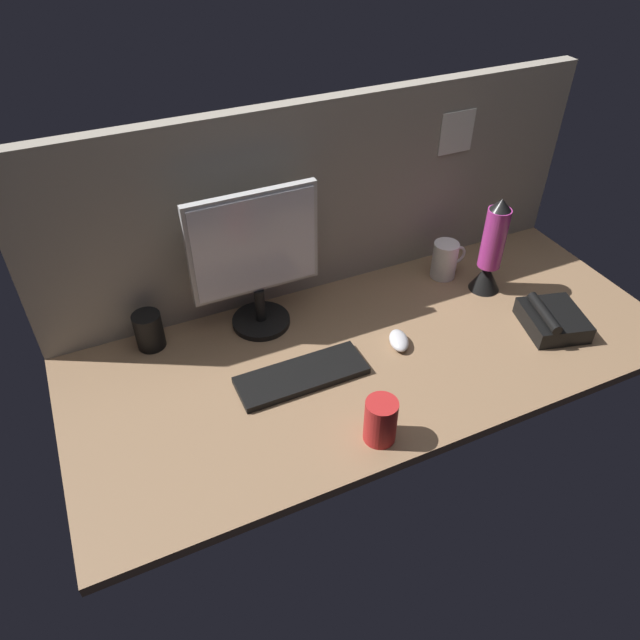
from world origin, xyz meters
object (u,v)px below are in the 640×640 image
(mug_black_travel, at_px, (149,331))
(desk_phone, at_px, (552,320))
(mug_red_plastic, at_px, (381,421))
(mouse, at_px, (399,340))
(monitor, at_px, (255,257))
(mug_ceramic_white, at_px, (445,260))
(lava_lamp, at_px, (491,253))
(keyboard, at_px, (302,375))

(mug_black_travel, height_order, desk_phone, mug_black_travel)
(mug_red_plastic, bearing_deg, mouse, 51.78)
(mug_red_plastic, bearing_deg, monitor, 101.60)
(mug_ceramic_white, bearing_deg, lava_lamp, -55.04)
(keyboard, bearing_deg, mug_red_plastic, -71.06)
(monitor, height_order, mouse, monitor)
(mug_red_plastic, relative_size, lava_lamp, 0.38)
(monitor, distance_m, mouse, 0.49)
(mug_ceramic_white, distance_m, lava_lamp, 0.16)
(mug_red_plastic, bearing_deg, desk_phone, 12.94)
(keyboard, height_order, mug_red_plastic, mug_red_plastic)
(mouse, xyz_separation_m, mug_red_plastic, (-0.22, -0.29, 0.05))
(mug_ceramic_white, xyz_separation_m, lava_lamp, (0.08, -0.12, 0.08))
(monitor, distance_m, desk_phone, 0.93)
(mouse, relative_size, mug_black_travel, 0.83)
(desk_phone, bearing_deg, mug_black_travel, 159.26)
(mug_black_travel, distance_m, lava_lamp, 1.10)
(mug_red_plastic, relative_size, desk_phone, 0.56)
(mug_red_plastic, bearing_deg, mug_ceramic_white, 44.27)
(monitor, xyz_separation_m, keyboard, (0.02, -0.28, -0.23))
(mouse, xyz_separation_m, lava_lamp, (0.41, 0.13, 0.12))
(monitor, xyz_separation_m, lava_lamp, (0.75, -0.14, -0.10))
(mouse, relative_size, mug_red_plastic, 0.76)
(mouse, height_order, mug_ceramic_white, mug_ceramic_white)
(keyboard, distance_m, mug_red_plastic, 0.30)
(monitor, relative_size, lava_lamp, 1.34)
(mug_black_travel, bearing_deg, desk_phone, -20.74)
(mug_ceramic_white, xyz_separation_m, desk_phone, (0.14, -0.37, -0.03))
(mug_black_travel, xyz_separation_m, lava_lamp, (1.08, -0.18, 0.08))
(keyboard, height_order, mug_ceramic_white, mug_ceramic_white)
(mug_red_plastic, bearing_deg, mug_black_travel, 127.17)
(keyboard, height_order, desk_phone, desk_phone)
(monitor, relative_size, mug_black_travel, 3.87)
(monitor, height_order, mug_ceramic_white, monitor)
(keyboard, height_order, mug_black_travel, mug_black_travel)
(mug_ceramic_white, bearing_deg, mouse, -142.41)
(lava_lamp, bearing_deg, mug_black_travel, 170.68)
(keyboard, height_order, mouse, mouse)
(keyboard, xyz_separation_m, mouse, (0.32, 0.01, 0.01))
(mouse, bearing_deg, lava_lamp, 36.28)
(monitor, distance_m, mug_ceramic_white, 0.69)
(mouse, relative_size, mug_ceramic_white, 0.74)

